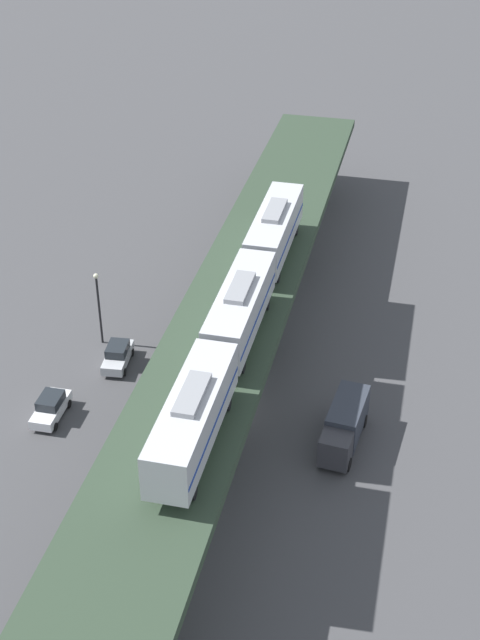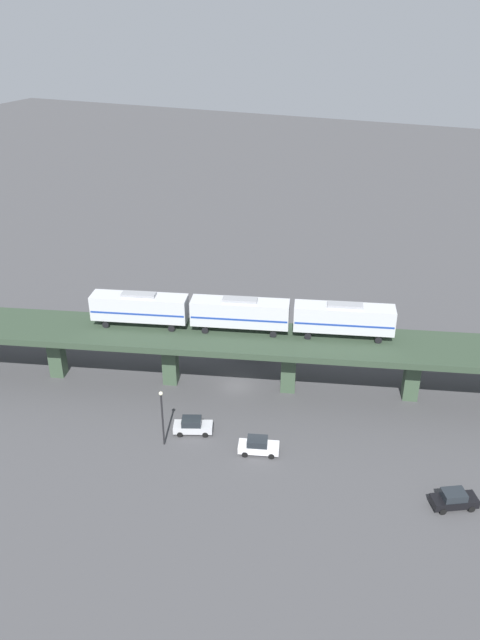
% 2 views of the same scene
% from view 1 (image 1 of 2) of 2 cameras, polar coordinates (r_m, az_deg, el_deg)
% --- Properties ---
extents(ground_plane, '(400.00, 400.00, 0.00)m').
position_cam_1_polar(ground_plane, '(70.50, -1.07, -5.72)').
color(ground_plane, '#424244').
extents(elevated_viaduct, '(34.17, 90.60, 7.28)m').
position_cam_1_polar(elevated_viaduct, '(66.87, -1.09, -1.46)').
color(elevated_viaduct, '#2C3D2C').
rests_on(elevated_viaduct, ground).
extents(subway_train, '(13.25, 36.46, 4.45)m').
position_cam_1_polar(subway_train, '(64.28, -0.00, 0.77)').
color(subway_train, silver).
rests_on(subway_train, elevated_viaduct).
extents(street_car_white, '(3.04, 4.74, 1.89)m').
position_cam_1_polar(street_car_white, '(70.72, -12.01, -5.47)').
color(street_car_white, silver).
rests_on(street_car_white, ground).
extents(street_car_silver, '(3.32, 4.75, 1.89)m').
position_cam_1_polar(street_car_silver, '(75.39, -7.84, -2.24)').
color(street_car_silver, '#B7BABF').
rests_on(street_car_silver, ground).
extents(delivery_truck, '(3.55, 7.49, 3.20)m').
position_cam_1_polar(delivery_truck, '(66.72, 6.70, -6.68)').
color(delivery_truck, '#333338').
rests_on(delivery_truck, ground).
extents(street_lamp, '(0.44, 0.44, 6.94)m').
position_cam_1_polar(street_lamp, '(76.57, -9.04, 1.11)').
color(street_lamp, black).
rests_on(street_lamp, ground).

